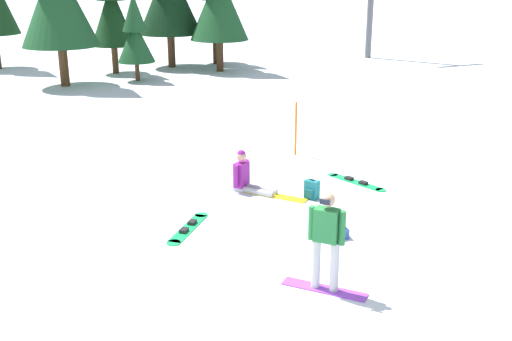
% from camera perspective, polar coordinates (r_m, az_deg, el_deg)
% --- Properties ---
extents(ground_plane, '(800.00, 800.00, 0.00)m').
position_cam_1_polar(ground_plane, '(10.60, -1.70, -10.90)').
color(ground_plane, silver).
extents(snowboarder_foreground, '(1.19, 1.27, 1.75)m').
position_cam_1_polar(snowboarder_foreground, '(10.22, 6.48, -6.33)').
color(snowboarder_foreground, '#993FD8').
rests_on(snowboarder_foreground, ground_plane).
extents(snowboarder_midground, '(1.43, 1.64, 1.01)m').
position_cam_1_polar(snowboarder_midground, '(14.81, -0.75, -0.63)').
color(snowboarder_midground, '#B7B7BC').
rests_on(snowboarder_midground, ground_plane).
extents(loose_snowboard_near_left, '(1.35, 1.51, 0.09)m').
position_cam_1_polar(loose_snowboard_near_left, '(12.91, -6.27, -5.27)').
color(loose_snowboard_near_left, '#19B259').
rests_on(loose_snowboard_near_left, ground_plane).
extents(loose_snowboard_near_right, '(0.80, 1.77, 0.09)m').
position_cam_1_polar(loose_snowboard_near_right, '(15.69, 9.20, -1.03)').
color(loose_snowboard_near_right, '#19B259').
rests_on(loose_snowboard_near_right, ground_plane).
extents(backpack_blue, '(0.38, 0.54, 0.27)m').
position_cam_1_polar(backpack_blue, '(12.57, 7.54, -5.53)').
color(backpack_blue, '#2D4C9E').
rests_on(backpack_blue, ground_plane).
extents(backpack_teal, '(0.36, 0.38, 0.47)m').
position_cam_1_polar(backpack_teal, '(14.44, 5.15, -1.78)').
color(backpack_teal, '#1E7A7F').
rests_on(backpack_teal, ground_plane).
extents(trail_marker_pole, '(0.06, 0.06, 1.54)m').
position_cam_1_polar(trail_marker_pole, '(17.58, 3.69, 3.85)').
color(trail_marker_pole, orange).
rests_on(trail_marker_pole, ground_plane).
extents(pine_tree_leaning, '(2.16, 2.16, 6.22)m').
position_cam_1_polar(pine_tree_leaning, '(31.92, -13.21, 14.74)').
color(pine_tree_leaning, '#472D19').
rests_on(pine_tree_leaning, ground_plane).
extents(pine_tree_short, '(1.73, 1.73, 4.01)m').
position_cam_1_polar(pine_tree_short, '(29.56, -11.09, 12.29)').
color(pine_tree_short, '#472D19').
rests_on(pine_tree_short, ground_plane).
extents(pine_tree_broad, '(2.31, 2.31, 5.95)m').
position_cam_1_polar(pine_tree_broad, '(34.30, -3.83, 15.16)').
color(pine_tree_broad, '#472D19').
rests_on(pine_tree_broad, ground_plane).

